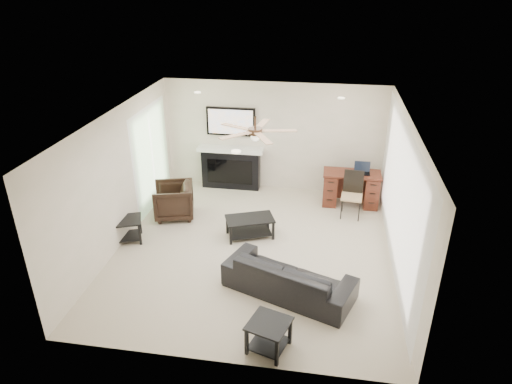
% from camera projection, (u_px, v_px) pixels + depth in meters
% --- Properties ---
extents(room_shell, '(5.50, 5.54, 2.52)m').
position_uv_depth(room_shell, '(266.00, 164.00, 7.75)').
color(room_shell, '#BBAC97').
rests_on(room_shell, ground).
extents(sofa, '(2.21, 1.49, 0.60)m').
position_uv_depth(sofa, '(289.00, 277.00, 7.18)').
color(sofa, black).
rests_on(sofa, ground).
extents(armchair, '(0.98, 0.96, 0.72)m').
position_uv_depth(armchair, '(174.00, 201.00, 9.43)').
color(armchair, black).
rests_on(armchair, ground).
extents(coffee_table, '(1.02, 0.79, 0.40)m').
position_uv_depth(coffee_table, '(250.00, 227.00, 8.77)').
color(coffee_table, black).
rests_on(coffee_table, ground).
extents(end_table_near, '(0.65, 0.65, 0.45)m').
position_uv_depth(end_table_near, '(269.00, 336.00, 6.12)').
color(end_table_near, black).
rests_on(end_table_near, ground).
extents(end_table_left, '(0.65, 0.65, 0.45)m').
position_uv_depth(end_table_left, '(129.00, 230.00, 8.64)').
color(end_table_left, black).
rests_on(end_table_left, ground).
extents(fireplace_unit, '(1.52, 0.34, 1.91)m').
position_uv_depth(fireplace_unit, '(230.00, 149.00, 10.46)').
color(fireplace_unit, black).
rests_on(fireplace_unit, ground).
extents(desk, '(1.22, 0.56, 0.76)m').
position_uv_depth(desk, '(351.00, 189.00, 9.91)').
color(desk, '#36140D').
rests_on(desk, ground).
extents(desk_chair, '(0.46, 0.48, 0.97)m').
position_uv_depth(desk_chair, '(352.00, 195.00, 9.37)').
color(desk_chair, black).
rests_on(desk_chair, ground).
extents(laptop, '(0.33, 0.24, 0.23)m').
position_uv_depth(laptop, '(362.00, 169.00, 9.65)').
color(laptop, black).
rests_on(laptop, desk).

